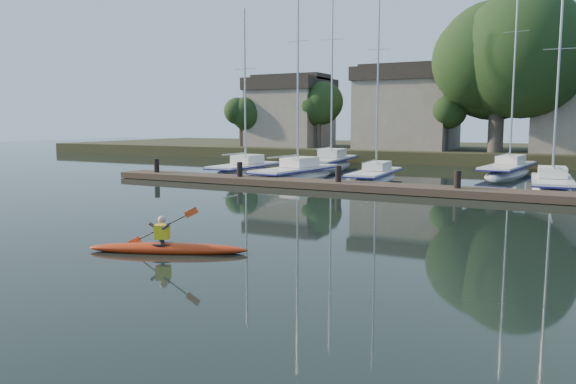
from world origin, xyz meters
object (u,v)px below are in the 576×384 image
at_px(sailboat_6, 508,176).
at_px(dock, 395,188).
at_px(sailboat_0, 244,176).
at_px(sailboat_1, 296,181).
at_px(sailboat_5, 330,169).
at_px(sailboat_3, 551,193).
at_px(sailboat_2, 375,182).
at_px(kayak, 167,246).

bearing_deg(sailboat_6, dock, -99.35).
height_order(dock, sailboat_0, sailboat_0).
bearing_deg(sailboat_1, sailboat_5, 105.39).
bearing_deg(sailboat_0, sailboat_3, -1.87).
height_order(dock, sailboat_1, sailboat_1).
xyz_separation_m(dock, sailboat_1, (-7.61, 4.30, -0.40)).
xyz_separation_m(sailboat_1, sailboat_3, (14.45, 0.44, 0.01)).
distance_m(sailboat_1, sailboat_6, 14.62).
relative_size(sailboat_1, sailboat_2, 1.09).
distance_m(sailboat_3, sailboat_5, 18.08).
height_order(kayak, sailboat_2, sailboat_2).
distance_m(dock, sailboat_0, 13.11).
relative_size(kayak, dock, 0.12).
bearing_deg(sailboat_5, sailboat_0, -115.89).
bearing_deg(sailboat_2, kayak, -89.92).
bearing_deg(sailboat_1, sailboat_3, 7.73).
relative_size(kayak, sailboat_1, 0.29).
relative_size(sailboat_1, sailboat_5, 0.87).
bearing_deg(kayak, sailboat_1, 84.06).
bearing_deg(sailboat_2, dock, -65.20).
bearing_deg(sailboat_5, sailboat_6, -5.52).
xyz_separation_m(kayak, sailboat_0, (-10.27, 20.55, -0.37)).
bearing_deg(sailboat_3, sailboat_5, 147.75).
distance_m(dock, sailboat_1, 8.75).
bearing_deg(sailboat_1, sailboat_0, 173.05).
relative_size(sailboat_2, sailboat_5, 0.79).
relative_size(sailboat_0, sailboat_2, 0.92).
bearing_deg(dock, sailboat_3, 34.69).
bearing_deg(kayak, sailboat_0, 93.83).
distance_m(sailboat_0, sailboat_1, 4.49).
height_order(kayak, sailboat_6, sailboat_6).
height_order(sailboat_2, sailboat_6, sailboat_6).
height_order(sailboat_0, sailboat_1, sailboat_1).
xyz_separation_m(kayak, sailboat_1, (-5.90, 19.54, -0.36)).
height_order(sailboat_1, sailboat_5, sailboat_5).
bearing_deg(dock, sailboat_0, 156.12).
bearing_deg(kayak, dock, 60.86).
height_order(dock, sailboat_3, sailboat_3).
bearing_deg(sailboat_0, sailboat_6, 26.84).
distance_m(sailboat_1, sailboat_3, 14.46).
height_order(sailboat_5, sailboat_6, sailboat_5).
height_order(dock, sailboat_2, sailboat_2).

